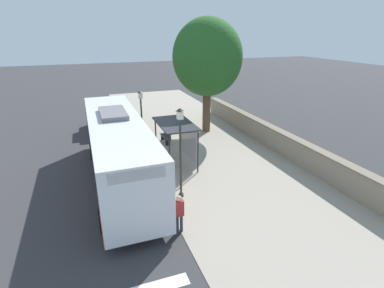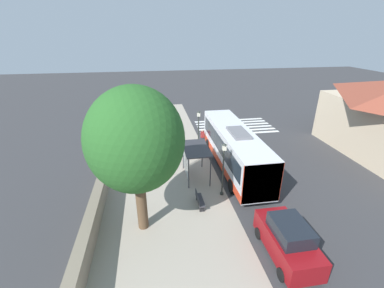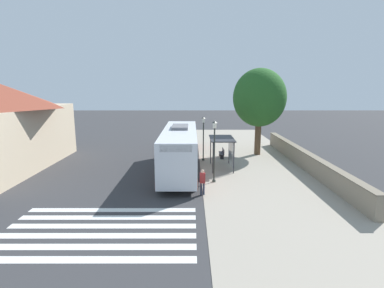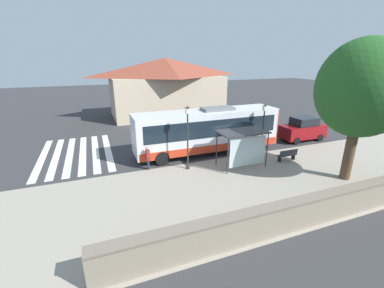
# 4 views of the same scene
# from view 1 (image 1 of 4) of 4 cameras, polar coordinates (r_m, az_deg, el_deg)

# --- Properties ---
(ground_plane) EXTENTS (120.00, 120.00, 0.00)m
(ground_plane) POSITION_cam_1_polar(r_m,az_deg,el_deg) (17.36, -8.52, -4.61)
(ground_plane) COLOR #353538
(ground_plane) RESTS_ON ground
(sidewalk_plaza) EXTENTS (9.00, 44.00, 0.02)m
(sidewalk_plaza) POSITION_cam_1_polar(r_m,az_deg,el_deg) (18.65, 5.12, -2.55)
(sidewalk_plaza) COLOR #9E9384
(sidewalk_plaza) RESTS_ON ground
(stone_wall) EXTENTS (0.60, 20.00, 1.43)m
(stone_wall) POSITION_cam_1_polar(r_m,az_deg,el_deg) (20.35, 15.58, 0.95)
(stone_wall) COLOR gray
(stone_wall) RESTS_ON ground
(bus) EXTENTS (2.67, 11.38, 3.57)m
(bus) POSITION_cam_1_polar(r_m,az_deg,el_deg) (15.47, -13.94, -0.81)
(bus) COLOR silver
(bus) RESTS_ON ground
(bus_shelter) EXTENTS (1.89, 3.30, 2.53)m
(bus_shelter) POSITION_cam_1_polar(r_m,az_deg,el_deg) (16.99, -2.64, 2.79)
(bus_shelter) COLOR #2D2D33
(bus_shelter) RESTS_ON ground
(pedestrian) EXTENTS (0.34, 0.22, 1.63)m
(pedestrian) POSITION_cam_1_polar(r_m,az_deg,el_deg) (11.69, -2.45, -12.70)
(pedestrian) COLOR #2D3347
(pedestrian) RESTS_ON ground
(bench) EXTENTS (0.40, 1.56, 0.88)m
(bench) POSITION_cam_1_polar(r_m,az_deg,el_deg) (20.92, -4.96, 1.48)
(bench) COLOR #333338
(bench) RESTS_ON ground
(street_lamp_near) EXTENTS (0.28, 0.28, 4.32)m
(street_lamp_near) POSITION_cam_1_polar(r_m,az_deg,el_deg) (13.32, -2.22, -0.47)
(street_lamp_near) COLOR #2D332D
(street_lamp_near) RESTS_ON ground
(street_lamp_far) EXTENTS (0.28, 0.28, 3.96)m
(street_lamp_far) POSITION_cam_1_polar(r_m,az_deg,el_deg) (19.05, -9.58, 5.26)
(street_lamp_far) COLOR #2D332D
(street_lamp_far) RESTS_ON ground
(shade_tree) EXTENTS (5.02, 5.02, 8.32)m
(shade_tree) POSITION_cam_1_polar(r_m,az_deg,el_deg) (22.31, 2.95, 16.06)
(shade_tree) COLOR brown
(shade_tree) RESTS_ON ground
(parked_car_behind_bus) EXTENTS (1.96, 4.12, 2.10)m
(parked_car_behind_bus) POSITION_cam_1_polar(r_m,az_deg,el_deg) (24.66, -16.05, 5.07)
(parked_car_behind_bus) COLOR maroon
(parked_car_behind_bus) RESTS_ON ground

